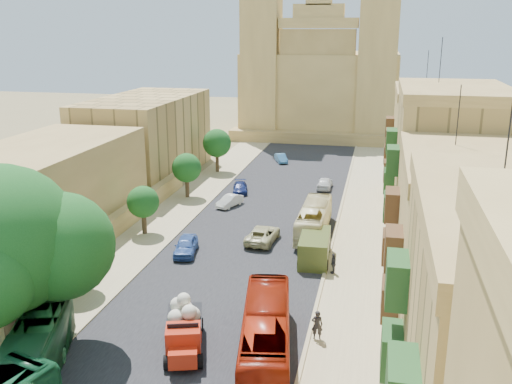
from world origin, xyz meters
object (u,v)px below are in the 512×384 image
at_px(bus_red_east, 266,334).
at_px(car_white_b, 325,183).
at_px(church, 321,80).
at_px(car_blue_a, 186,246).
at_px(street_tree_b, 143,202).
at_px(pedestrian_a, 317,325).
at_px(bus_cream_east, 314,219).
at_px(olive_pickup, 315,248).
at_px(street_tree_a, 74,244).
at_px(pedestrian_c, 333,263).
at_px(car_dkblue, 240,188).
at_px(street_tree_d, 217,143).
at_px(bus_green_north, 30,361).
at_px(red_truck, 184,327).
at_px(ficus_tree, 5,245).
at_px(street_tree_c, 187,168).
at_px(car_blue_b, 281,158).
at_px(car_cream, 263,235).
at_px(car_white_a, 230,201).

xyz_separation_m(bus_red_east, car_white_b, (-0.33, 36.40, -0.84)).
distance_m(church, car_blue_a, 59.33).
distance_m(street_tree_b, pedestrian_a, 23.18).
bearing_deg(bus_cream_east, church, -84.10).
height_order(olive_pickup, bus_cream_east, bus_cream_east).
relative_size(street_tree_a, pedestrian_c, 3.26).
xyz_separation_m(olive_pickup, car_dkblue, (-10.63, 17.94, -0.49)).
height_order(street_tree_d, bus_green_north, street_tree_d).
relative_size(red_truck, bus_red_east, 0.52).
relative_size(red_truck, pedestrian_c, 3.60).
bearing_deg(church, ficus_tree, -97.18).
height_order(street_tree_c, bus_red_east, street_tree_c).
height_order(church, car_dkblue, church).
height_order(ficus_tree, street_tree_c, ficus_tree).
height_order(street_tree_d, car_dkblue, street_tree_d).
distance_m(ficus_tree, pedestrian_a, 18.47).
xyz_separation_m(church, car_blue_b, (-2.78, -23.47, -8.93)).
distance_m(street_tree_a, olive_pickup, 18.47).
relative_size(car_blue_a, pedestrian_c, 2.67).
bearing_deg(pedestrian_a, street_tree_b, -47.49).
height_order(church, street_tree_a, church).
bearing_deg(street_tree_b, pedestrian_c, -16.36).
bearing_deg(car_cream, bus_green_north, 75.82).
height_order(car_white_a, car_cream, car_cream).
xyz_separation_m(car_cream, pedestrian_a, (6.50, -15.24, 0.25)).
distance_m(street_tree_a, pedestrian_c, 19.09).
bearing_deg(pedestrian_c, church, 168.85).
relative_size(car_white_b, car_blue_b, 1.14).
height_order(street_tree_d, red_truck, street_tree_d).
height_order(street_tree_d, car_white_b, street_tree_d).
bearing_deg(car_blue_a, pedestrian_c, -16.20).
bearing_deg(car_cream, ficus_tree, 66.47).
relative_size(olive_pickup, bus_green_north, 0.50).
bearing_deg(church, car_cream, -88.95).
bearing_deg(car_white_a, olive_pickup, -31.32).
relative_size(street_tree_c, car_dkblue, 1.26).
bearing_deg(street_tree_c, pedestrian_c, -44.26).
distance_m(church, bus_green_north, 78.30).
bearing_deg(street_tree_c, car_blue_a, -71.46).
xyz_separation_m(bus_cream_east, car_cream, (-4.13, -3.02, -0.70)).
height_order(street_tree_a, pedestrian_a, street_tree_a).
height_order(street_tree_b, street_tree_c, street_tree_c).
bearing_deg(car_white_a, church, 103.28).
bearing_deg(olive_pickup, car_white_b, 93.58).
height_order(ficus_tree, car_cream, ficus_tree).
bearing_deg(car_cream, pedestrian_c, 144.82).
bearing_deg(bus_red_east, pedestrian_c, -111.75).
xyz_separation_m(street_tree_d, car_white_b, (14.57, -5.32, -3.09)).
distance_m(church, red_truck, 72.89).
height_order(bus_cream_east, car_white_a, bus_cream_east).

